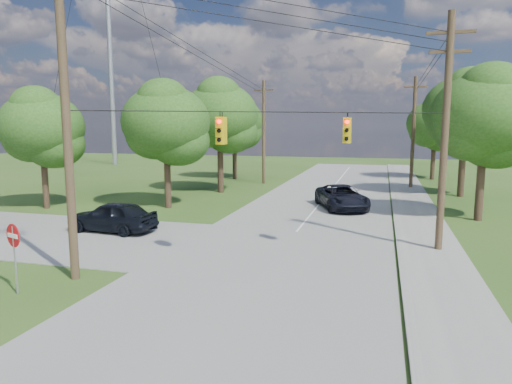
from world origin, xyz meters
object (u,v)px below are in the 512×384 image
(pole_north_w, at_px, (264,131))
(car_cross_dark, at_px, (112,216))
(do_not_enter_sign, at_px, (14,243))
(pole_ne, at_px, (445,130))
(car_main_north, at_px, (342,197))
(pole_north_e, at_px, (413,132))
(pole_sw, at_px, (66,110))

(pole_north_w, relative_size, car_cross_dark, 2.06)
(do_not_enter_sign, bearing_deg, pole_ne, 52.31)
(car_cross_dark, bearing_deg, pole_north_w, 177.80)
(car_main_north, bearing_deg, do_not_enter_sign, -136.67)
(pole_north_e, xyz_separation_m, car_cross_dark, (-16.43, -22.57, -4.27))
(pole_ne, relative_size, do_not_enter_sign, 4.33)
(pole_sw, height_order, pole_north_w, pole_sw)
(pole_north_e, distance_m, car_cross_dark, 28.24)
(pole_sw, distance_m, pole_north_e, 32.55)
(pole_north_w, bearing_deg, pole_sw, -89.23)
(pole_ne, xyz_separation_m, pole_north_w, (-13.90, 22.00, -0.34))
(pole_north_w, xyz_separation_m, do_not_enter_sign, (-0.51, -31.45, -3.37))
(pole_north_w, relative_size, car_main_north, 1.74)
(car_cross_dark, bearing_deg, pole_ne, 96.17)
(pole_north_e, bearing_deg, do_not_enter_sign, -114.62)
(car_main_north, bearing_deg, pole_north_w, 104.40)
(car_cross_dark, height_order, do_not_enter_sign, do_not_enter_sign)
(pole_sw, xyz_separation_m, car_main_north, (8.31, 17.35, -5.40))
(pole_sw, xyz_separation_m, pole_north_w, (-0.40, 29.60, -1.10))
(pole_north_w, bearing_deg, pole_ne, -57.71)
(pole_ne, bearing_deg, do_not_enter_sign, -146.74)
(pole_north_e, relative_size, pole_north_w, 1.00)
(pole_north_e, relative_size, car_main_north, 1.74)
(pole_sw, distance_m, pole_ne, 15.51)
(pole_north_w, height_order, car_cross_dark, pole_north_w)
(pole_north_e, bearing_deg, pole_sw, -114.52)
(pole_ne, xyz_separation_m, car_main_north, (-5.19, 9.75, -4.64))
(pole_ne, bearing_deg, pole_north_e, 90.00)
(pole_sw, bearing_deg, pole_north_w, 90.77)
(pole_sw, height_order, pole_north_e, pole_sw)
(do_not_enter_sign, bearing_deg, pole_sw, 82.84)
(pole_north_e, relative_size, car_cross_dark, 2.06)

